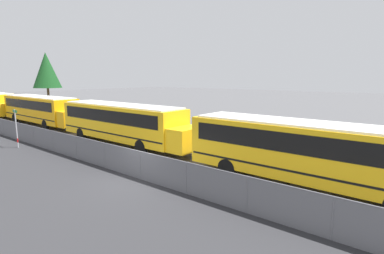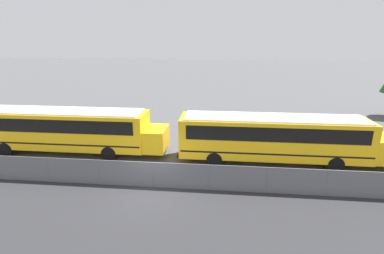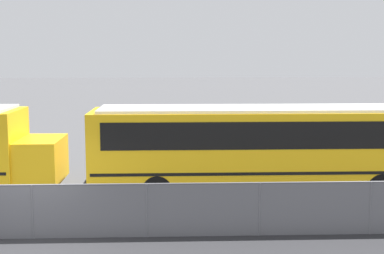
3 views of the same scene
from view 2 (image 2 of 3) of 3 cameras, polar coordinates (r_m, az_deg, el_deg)
ground_plane at (r=16.98m, az=-7.34°, el=-11.27°), size 200.00×200.00×0.00m
fence at (r=16.64m, az=-7.44°, el=-8.95°), size 97.28×0.07×1.49m
school_bus_2 at (r=22.82m, az=-22.71°, el=-0.09°), size 13.46×2.64×3.09m
school_bus_3 at (r=20.07m, az=15.90°, el=-1.60°), size 13.46×2.64×3.09m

